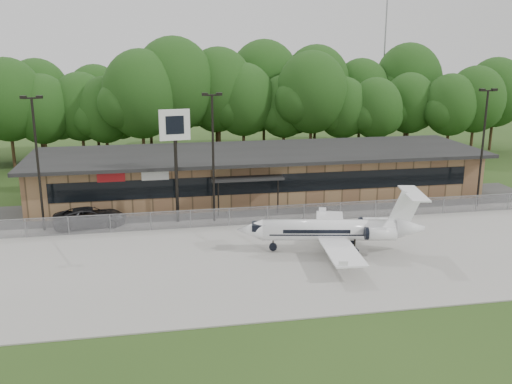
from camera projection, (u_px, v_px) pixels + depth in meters
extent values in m
plane|color=#294518|center=(341.00, 307.00, 30.87)|extent=(160.00, 160.00, 0.00)
cube|color=#9E9B93|center=(302.00, 254.00, 38.47)|extent=(64.00, 18.00, 0.08)
cube|color=#383835|center=(268.00, 208.00, 49.41)|extent=(50.00, 9.00, 0.06)
cube|color=#937049|center=(258.00, 174.00, 53.19)|extent=(40.00, 10.00, 4.00)
cube|color=black|center=(269.00, 184.00, 48.34)|extent=(36.00, 0.08, 1.60)
cube|color=black|center=(259.00, 153.00, 52.16)|extent=(41.00, 11.50, 0.30)
cube|color=black|center=(247.00, 178.00, 47.25)|extent=(6.00, 1.60, 0.20)
cube|color=#B3161A|center=(111.00, 178.00, 45.72)|extent=(2.20, 0.06, 0.70)
cube|color=silver|center=(155.00, 176.00, 46.34)|extent=(2.20, 0.06, 0.70)
cube|color=gray|center=(279.00, 215.00, 44.94)|extent=(46.00, 0.03, 1.50)
cube|color=gray|center=(280.00, 206.00, 44.75)|extent=(46.00, 0.04, 0.04)
cylinder|color=gray|center=(384.00, 53.00, 77.25)|extent=(0.20, 0.20, 25.00)
cylinder|color=black|center=(38.00, 167.00, 42.10)|extent=(0.18, 0.18, 10.00)
cube|color=black|center=(31.00, 98.00, 40.82)|extent=(1.20, 0.12, 0.12)
cube|color=black|center=(23.00, 97.00, 40.70)|extent=(0.45, 0.30, 0.22)
cube|color=black|center=(39.00, 97.00, 40.90)|extent=(0.45, 0.30, 0.22)
cylinder|color=black|center=(213.00, 161.00, 44.41)|extent=(0.18, 0.18, 10.00)
cube|color=black|center=(212.00, 95.00, 43.13)|extent=(1.20, 0.12, 0.12)
cube|color=black|center=(205.00, 94.00, 43.01)|extent=(0.45, 0.30, 0.22)
cube|color=black|center=(219.00, 94.00, 43.21)|extent=(0.45, 0.30, 0.22)
cylinder|color=black|center=(482.00, 151.00, 48.49)|extent=(0.18, 0.18, 10.00)
cube|color=black|center=(488.00, 91.00, 47.21)|extent=(1.20, 0.12, 0.12)
cube|color=black|center=(482.00, 90.00, 47.09)|extent=(0.45, 0.30, 0.22)
cube|color=black|center=(494.00, 90.00, 47.29)|extent=(0.45, 0.30, 0.22)
cylinder|color=white|center=(329.00, 231.00, 38.61)|extent=(9.10, 3.10, 1.44)
cone|color=white|center=(249.00, 231.00, 38.63)|extent=(2.04, 1.75, 1.44)
cone|color=white|center=(410.00, 229.00, 38.55)|extent=(2.21, 1.78, 1.44)
cube|color=white|center=(341.00, 252.00, 35.84)|extent=(2.95, 5.67, 0.11)
cube|color=white|center=(330.00, 223.00, 41.58)|extent=(2.95, 5.67, 0.11)
cylinder|color=white|center=(380.00, 235.00, 37.47)|extent=(2.09, 1.17, 0.81)
cylinder|color=white|center=(373.00, 224.00, 39.65)|extent=(2.09, 1.17, 0.81)
cube|color=white|center=(404.00, 211.00, 38.22)|extent=(2.19, 0.54, 2.71)
cube|color=white|center=(414.00, 195.00, 37.94)|extent=(1.92, 4.28, 0.09)
cube|color=black|center=(259.00, 227.00, 38.56)|extent=(1.09, 1.23, 0.45)
cube|color=black|center=(352.00, 248.00, 38.91)|extent=(1.11, 2.25, 0.63)
cylinder|color=black|center=(273.00, 248.00, 38.93)|extent=(0.63, 0.63, 0.20)
imported|color=#2E2E30|center=(90.00, 217.00, 44.22)|extent=(5.79, 3.21, 1.53)
cylinder|color=black|center=(176.00, 170.00, 44.36)|extent=(0.29, 0.29, 8.57)
cube|color=silver|center=(175.00, 125.00, 43.46)|extent=(2.37, 0.56, 2.36)
cube|color=black|center=(175.00, 125.00, 43.34)|extent=(1.39, 0.22, 1.39)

